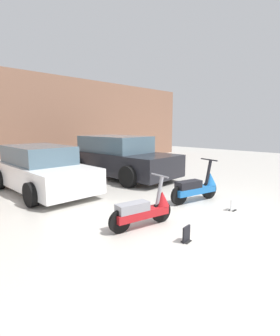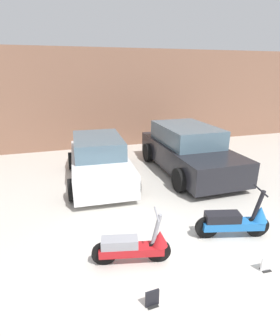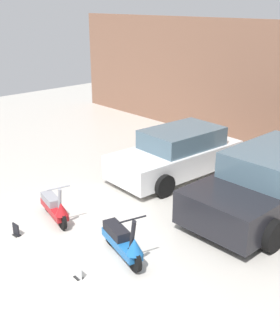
{
  "view_description": "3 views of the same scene",
  "coord_description": "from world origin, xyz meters",
  "px_view_note": "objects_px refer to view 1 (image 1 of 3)",
  "views": [
    {
      "loc": [
        -4.63,
        -2.48,
        1.86
      ],
      "look_at": [
        0.46,
        2.24,
        0.7
      ],
      "focal_mm": 28.0,
      "sensor_mm": 36.0,
      "label": 1
    },
    {
      "loc": [
        -2.2,
        -2.94,
        3.08
      ],
      "look_at": [
        -0.49,
        2.68,
        0.9
      ],
      "focal_mm": 28.0,
      "sensor_mm": 36.0,
      "label": 2
    },
    {
      "loc": [
        5.93,
        -3.54,
        4.43
      ],
      "look_at": [
        -0.49,
        2.4,
        0.95
      ],
      "focal_mm": 45.0,
      "sensor_mm": 36.0,
      "label": 3
    }
  ],
  "objects_px": {
    "scooter_front_right": "(197,187)",
    "car_rear_center": "(119,158)",
    "car_rear_left": "(42,170)",
    "placard_near_left_scooter": "(186,235)",
    "placard_near_right_scooter": "(233,205)",
    "scooter_front_left": "(144,209)"
  },
  "relations": [
    {
      "from": "scooter_front_left",
      "to": "scooter_front_right",
      "type": "relative_size",
      "value": 0.93
    },
    {
      "from": "car_rear_left",
      "to": "placard_near_right_scooter",
      "type": "height_order",
      "value": "car_rear_left"
    },
    {
      "from": "scooter_front_right",
      "to": "car_rear_center",
      "type": "distance_m",
      "value": 3.73
    },
    {
      "from": "car_rear_left",
      "to": "car_rear_center",
      "type": "xyz_separation_m",
      "value": [
        2.86,
        -0.07,
        0.09
      ]
    },
    {
      "from": "scooter_front_left",
      "to": "placard_near_right_scooter",
      "type": "bearing_deg",
      "value": -9.81
    },
    {
      "from": "placard_near_left_scooter",
      "to": "placard_near_right_scooter",
      "type": "xyz_separation_m",
      "value": [
        2.02,
        0.11,
        0.0
      ]
    },
    {
      "from": "car_rear_center",
      "to": "placard_near_left_scooter",
      "type": "bearing_deg",
      "value": -31.66
    },
    {
      "from": "scooter_front_left",
      "to": "car_rear_center",
      "type": "height_order",
      "value": "car_rear_center"
    },
    {
      "from": "car_rear_left",
      "to": "placard_near_left_scooter",
      "type": "distance_m",
      "value": 4.79
    },
    {
      "from": "car_rear_center",
      "to": "placard_near_right_scooter",
      "type": "bearing_deg",
      "value": -10.76
    },
    {
      "from": "car_rear_left",
      "to": "placard_near_left_scooter",
      "type": "relative_size",
      "value": 14.68
    },
    {
      "from": "scooter_front_left",
      "to": "placard_near_right_scooter",
      "type": "distance_m",
      "value": 2.17
    },
    {
      "from": "scooter_front_left",
      "to": "car_rear_left",
      "type": "distance_m",
      "value": 3.86
    },
    {
      "from": "scooter_front_left",
      "to": "car_rear_center",
      "type": "distance_m",
      "value": 4.75
    },
    {
      "from": "scooter_front_right",
      "to": "car_rear_center",
      "type": "height_order",
      "value": "car_rear_center"
    },
    {
      "from": "car_rear_left",
      "to": "placard_near_left_scooter",
      "type": "height_order",
      "value": "car_rear_left"
    },
    {
      "from": "scooter_front_left",
      "to": "placard_near_left_scooter",
      "type": "xyz_separation_m",
      "value": [
        -0.02,
        -0.92,
        -0.22
      ]
    },
    {
      "from": "scooter_front_left",
      "to": "placard_near_left_scooter",
      "type": "distance_m",
      "value": 0.94
    },
    {
      "from": "scooter_front_right",
      "to": "placard_near_left_scooter",
      "type": "relative_size",
      "value": 5.49
    },
    {
      "from": "placard_near_right_scooter",
      "to": "car_rear_center",
      "type": "bearing_deg",
      "value": 79.47
    },
    {
      "from": "car_rear_left",
      "to": "scooter_front_left",
      "type": "bearing_deg",
      "value": 2.99
    },
    {
      "from": "car_rear_left",
      "to": "scooter_front_right",
      "type": "bearing_deg",
      "value": 32.21
    }
  ]
}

